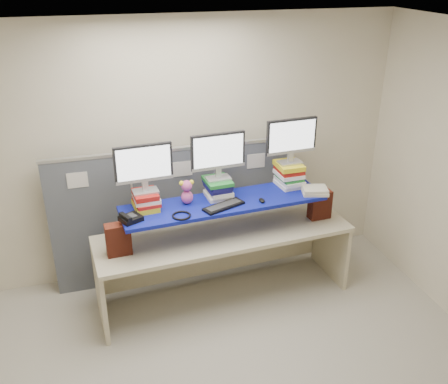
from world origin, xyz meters
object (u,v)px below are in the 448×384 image
object	(u,v)px
keyboard	(224,206)
desk	(224,246)
monitor_center	(218,153)
desk_phone	(130,218)
monitor_right	(291,138)
blue_board	(224,203)
monitor_left	(144,166)

from	to	relation	value
keyboard	desk	bearing A→B (deg)	50.95
monitor_center	desk_phone	bearing A→B (deg)	-167.19
monitor_right	keyboard	world-z (taller)	monitor_right
monitor_center	desk_phone	xyz separation A→B (m)	(-0.89, -0.27, -0.43)
blue_board	monitor_left	world-z (taller)	monitor_left
blue_board	monitor_right	xyz separation A→B (m)	(0.75, 0.17, 0.54)
blue_board	keyboard	xyz separation A→B (m)	(-0.04, -0.12, 0.03)
desk_phone	monitor_center	bearing A→B (deg)	-8.98
desk	monitor_right	bearing A→B (deg)	8.90
desk_phone	blue_board	bearing A→B (deg)	-16.35
desk	monitor_left	distance (m)	1.19
monitor_center	monitor_right	bearing A→B (deg)	0.00
monitor_left	monitor_center	xyz separation A→B (m)	(0.72, 0.05, 0.03)
monitor_left	keyboard	distance (m)	0.84
monitor_left	monitor_right	distance (m)	1.50
desk	desk_phone	distance (m)	1.07
monitor_center	keyboard	size ratio (longest dim) A/B	1.23
monitor_center	keyboard	bearing A→B (deg)	-96.91
monitor_right	keyboard	bearing A→B (deg)	-163.61
monitor_center	blue_board	bearing A→B (deg)	-81.59
monitor_center	desk_phone	world-z (taller)	monitor_center
monitor_center	monitor_right	size ratio (longest dim) A/B	1.00
blue_board	monitor_right	bearing A→B (deg)	8.90
blue_board	desk_phone	size ratio (longest dim) A/B	8.69
desk	keyboard	bearing A→B (deg)	-111.41
monitor_right	monitor_left	bearing A→B (deg)	-180.00
desk	monitor_right	distance (m)	1.27
desk	monitor_left	xyz separation A→B (m)	(-0.74, 0.07, 0.93)
desk	monitor_right	xyz separation A→B (m)	(0.75, 0.17, 1.02)
monitor_left	desk_phone	bearing A→B (deg)	-132.85
monitor_center	desk_phone	distance (m)	1.03
monitor_center	monitor_right	xyz separation A→B (m)	(0.77, 0.05, 0.06)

